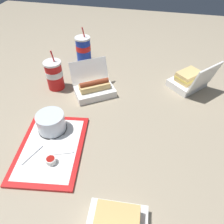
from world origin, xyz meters
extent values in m
plane|color=gray|center=(0.00, 0.00, 0.00)|extent=(3.20, 3.20, 0.00)
cube|color=red|center=(-0.24, 0.24, 0.01)|extent=(0.40, 0.31, 0.01)
cube|color=white|center=(-0.24, 0.24, 0.01)|extent=(0.35, 0.27, 0.00)
cylinder|color=black|center=(-0.14, 0.27, 0.02)|extent=(0.12, 0.12, 0.01)
cylinder|color=#512D19|center=(-0.14, 0.27, 0.05)|extent=(0.09, 0.09, 0.06)
cylinder|color=silver|center=(-0.14, 0.27, 0.06)|extent=(0.12, 0.12, 0.08)
cylinder|color=white|center=(-0.31, 0.21, 0.03)|extent=(0.04, 0.04, 0.02)
cylinder|color=#9E140F|center=(-0.31, 0.21, 0.04)|extent=(0.03, 0.03, 0.01)
cube|color=white|center=(-0.22, 0.20, 0.02)|extent=(0.13, 0.13, 0.00)
cube|color=white|center=(-0.29, 0.30, 0.02)|extent=(0.11, 0.05, 0.00)
cube|color=white|center=(0.16, 0.16, 0.02)|extent=(0.22, 0.24, 0.04)
cube|color=white|center=(0.23, 0.21, 0.10)|extent=(0.16, 0.20, 0.12)
cube|color=#DBB770|center=(0.16, 0.16, 0.06)|extent=(0.13, 0.16, 0.03)
cylinder|color=brown|center=(0.16, 0.16, 0.08)|extent=(0.11, 0.14, 0.03)
cylinder|color=yellow|center=(0.16, 0.16, 0.09)|extent=(0.08, 0.11, 0.01)
cube|color=white|center=(0.35, -0.32, 0.02)|extent=(0.23, 0.23, 0.04)
cube|color=white|center=(0.28, -0.39, 0.11)|extent=(0.16, 0.15, 0.14)
cube|color=#DBB770|center=(0.35, -0.32, 0.05)|extent=(0.15, 0.15, 0.02)
cube|color=#E5C651|center=(0.35, -0.32, 0.07)|extent=(0.16, 0.15, 0.01)
cube|color=#DBB770|center=(0.35, -0.32, 0.08)|extent=(0.15, 0.15, 0.02)
cube|color=tan|center=(-0.48, -0.09, 0.05)|extent=(0.09, 0.13, 0.02)
cube|color=#D64C38|center=(-0.48, -0.09, 0.07)|extent=(0.09, 0.14, 0.01)
cube|color=tan|center=(-0.48, -0.09, 0.08)|extent=(0.09, 0.13, 0.02)
cylinder|color=#1938B7|center=(0.50, 0.33, 0.08)|extent=(0.09, 0.09, 0.15)
cylinder|color=red|center=(0.50, 0.33, 0.09)|extent=(0.09, 0.09, 0.03)
cylinder|color=white|center=(0.50, 0.33, 0.16)|extent=(0.10, 0.10, 0.01)
cylinder|color=red|center=(0.50, 0.33, 0.19)|extent=(0.01, 0.02, 0.06)
cylinder|color=red|center=(0.18, 0.39, 0.07)|extent=(0.09, 0.09, 0.15)
cylinder|color=white|center=(0.18, 0.39, 0.09)|extent=(0.09, 0.09, 0.03)
cylinder|color=white|center=(0.18, 0.39, 0.15)|extent=(0.09, 0.09, 0.01)
cylinder|color=red|center=(0.18, 0.39, 0.19)|extent=(0.01, 0.02, 0.06)
camera|label=1|loc=(-0.74, -0.13, 0.73)|focal=35.00mm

